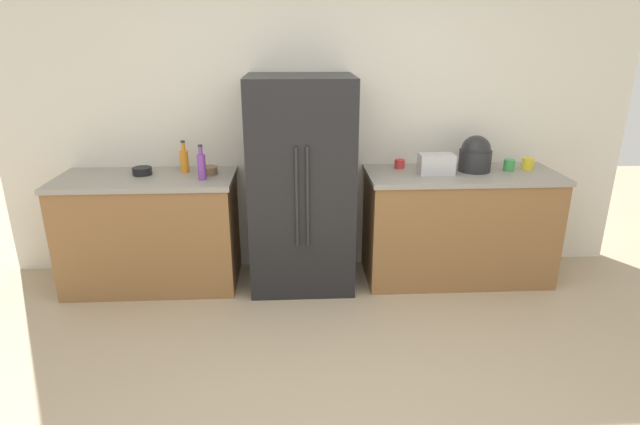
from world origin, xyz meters
name	(u,v)px	position (x,y,z in m)	size (l,w,h in m)	color
ground_plane	(335,413)	(0.00, 0.00, 0.00)	(10.75, 10.75, 0.00)	tan
kitchen_back_panel	(317,92)	(0.00, 2.04, 1.54)	(5.37, 0.10, 3.09)	silver
counter_left	(151,231)	(-1.39, 1.66, 0.47)	(1.40, 0.66, 0.93)	olive
counter_right	(458,226)	(1.17, 1.66, 0.47)	(1.56, 0.66, 0.93)	olive
refrigerator	(301,185)	(-0.15, 1.64, 0.86)	(0.83, 0.69, 1.71)	black
toaster	(436,164)	(0.94, 1.63, 1.01)	(0.28, 0.15, 0.16)	silver
rice_cooker	(475,155)	(1.28, 1.71, 1.07)	(0.26, 0.26, 0.29)	#262628
bottle_a	(202,166)	(-0.92, 1.56, 1.04)	(0.06, 0.06, 0.27)	purple
bottle_b	(184,160)	(-1.10, 1.80, 1.03)	(0.07, 0.07, 0.26)	orange
cup_a	(528,164)	(1.74, 1.73, 0.98)	(0.10, 0.10, 0.10)	yellow
cup_b	(509,165)	(1.57, 1.70, 0.98)	(0.09, 0.09, 0.09)	green
cup_c	(400,164)	(0.68, 1.83, 0.97)	(0.08, 0.08, 0.07)	red
bowl_a	(208,171)	(-0.90, 1.71, 0.96)	(0.14, 0.14, 0.06)	brown
bowl_b	(142,171)	(-1.43, 1.73, 0.96)	(0.15, 0.15, 0.06)	black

